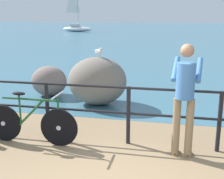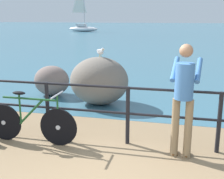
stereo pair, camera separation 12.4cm
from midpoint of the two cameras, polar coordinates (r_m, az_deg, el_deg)
ground_plane at (r=23.23m, az=11.56°, el=8.24°), size 120.00×120.00×0.10m
sea_surface at (r=50.95m, az=12.81°, el=11.23°), size 120.00×90.00×0.01m
promenade_railing at (r=5.06m, az=3.76°, el=-3.65°), size 9.00×0.07×1.02m
bicycle at (r=5.35m, az=-14.74°, el=-5.96°), size 1.70×0.48×0.92m
person_at_railing at (r=4.63m, az=14.38°, el=-1.22°), size 0.49×0.66×1.78m
breakwater_boulder_main at (r=7.39m, az=-2.02°, el=1.67°), size 1.47×1.27×1.19m
breakwater_boulder_left at (r=8.41m, az=-11.11°, el=1.68°), size 0.99×0.82×0.83m
seagull at (r=7.31m, az=-1.78°, el=7.38°), size 0.29×0.28×0.23m
sailboat at (r=42.81m, az=-5.55°, el=11.99°), size 4.53×1.83×6.16m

